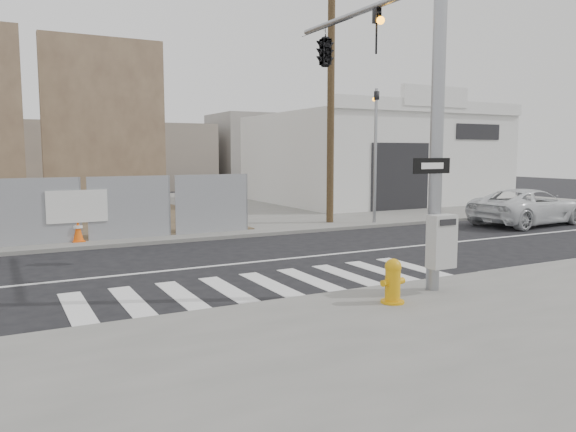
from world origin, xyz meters
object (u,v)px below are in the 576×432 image
fire_hydrant (393,281)px  suv (528,207)px  traffic_cone_d (78,230)px  auto_shop (372,158)px  signal_pole (357,71)px

fire_hydrant → suv: (12.45, 7.19, 0.19)m
suv → traffic_cone_d: (-16.60, 3.04, -0.25)m
auto_shop → suv: auto_shop is taller
traffic_cone_d → signal_pole: bearing=-52.0°
signal_pole → fire_hydrant: (-1.34, -3.19, -4.25)m
signal_pole → fire_hydrant: signal_pole is taller
fire_hydrant → traffic_cone_d: size_ratio=1.15×
fire_hydrant → signal_pole: bearing=52.2°
fire_hydrant → suv: size_ratio=0.16×
suv → traffic_cone_d: 16.88m
signal_pole → suv: 12.48m
auto_shop → traffic_cone_d: size_ratio=16.69×
auto_shop → traffic_cone_d: bearing=-154.9°
signal_pole → traffic_cone_d: (-5.50, 7.04, -4.31)m
traffic_cone_d → suv: bearing=-10.4°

